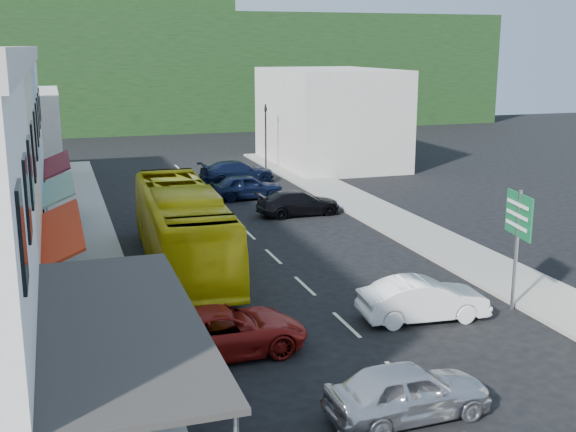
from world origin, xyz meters
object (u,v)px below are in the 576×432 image
object	(u,v)px
car_red	(222,331)
traffic_signal	(266,137)
car_white	(423,299)
direction_sign	(516,251)
bus	(182,229)
pedestrian_left	(75,314)
car_silver	(408,390)

from	to	relation	value
car_red	traffic_signal	bearing A→B (deg)	-21.59
car_white	direction_sign	distance (m)	3.56
bus	traffic_signal	world-z (taller)	traffic_signal
car_white	pedestrian_left	size ratio (longest dim) A/B	2.59
bus	pedestrian_left	xyz separation A→B (m)	(-4.35, -6.81, -0.55)
direction_sign	bus	bearing A→B (deg)	149.88
pedestrian_left	car_white	bearing A→B (deg)	-102.45
pedestrian_left	direction_sign	bearing A→B (deg)	-101.34
car_red	direction_sign	distance (m)	10.13
bus	car_silver	xyz separation A→B (m)	(2.96, -13.58, -0.85)
car_silver	pedestrian_left	bearing A→B (deg)	44.98
traffic_signal	direction_sign	bearing A→B (deg)	77.25
bus	car_silver	world-z (taller)	bus
car_silver	car_red	distance (m)	5.96
car_silver	traffic_signal	bearing A→B (deg)	-13.05
car_silver	traffic_signal	size ratio (longest dim) A/B	0.94
car_white	traffic_signal	bearing A→B (deg)	-1.51
direction_sign	car_silver	bearing A→B (deg)	-130.84
car_white	car_red	distance (m)	6.76
bus	car_silver	size ratio (longest dim) A/B	2.64
car_red	direction_sign	xyz separation A→B (m)	(10.03, 0.49, 1.34)
pedestrian_left	traffic_signal	world-z (taller)	traffic_signal
car_white	car_silver	bearing A→B (deg)	153.39
direction_sign	traffic_signal	size ratio (longest dim) A/B	0.88
car_silver	car_red	xyz separation A→B (m)	(-3.34, 4.93, 0.00)
pedestrian_left	traffic_signal	distance (m)	31.35
direction_sign	traffic_signal	xyz separation A→B (m)	(0.00, 29.38, 0.29)
car_silver	car_white	bearing A→B (deg)	-33.71
car_white	direction_sign	bearing A→B (deg)	-86.98
bus	pedestrian_left	size ratio (longest dim) A/B	6.82
pedestrian_left	traffic_signal	size ratio (longest dim) A/B	0.37
car_white	bus	bearing A→B (deg)	43.14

